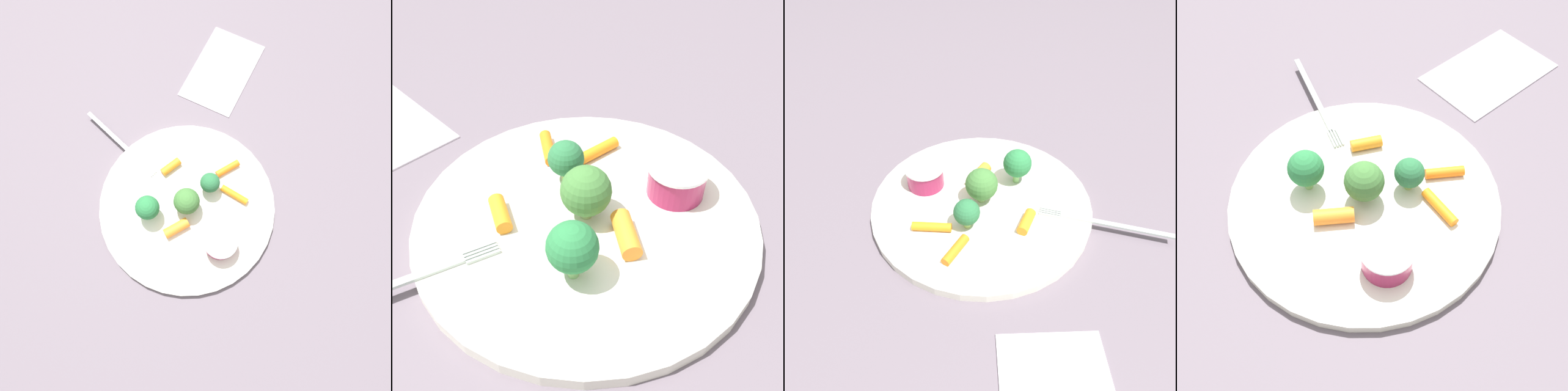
% 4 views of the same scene
% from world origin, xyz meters
% --- Properties ---
extents(ground_plane, '(2.40, 2.40, 0.00)m').
position_xyz_m(ground_plane, '(0.00, 0.00, 0.00)').
color(ground_plane, '#5E545D').
extents(plate, '(0.30, 0.30, 0.01)m').
position_xyz_m(plate, '(0.00, 0.00, 0.01)').
color(plate, silver).
rests_on(plate, ground_plane).
extents(sauce_cup, '(0.05, 0.05, 0.03)m').
position_xyz_m(sauce_cup, '(-0.05, -0.07, 0.03)').
color(sauce_cup, '#911E49').
rests_on(sauce_cup, plate).
extents(broccoli_floret_0, '(0.04, 0.04, 0.05)m').
position_xyz_m(broccoli_floret_0, '(0.00, -0.00, 0.04)').
color(broccoli_floret_0, '#88AD65').
rests_on(broccoli_floret_0, plate).
extents(broccoli_floret_1, '(0.04, 0.04, 0.05)m').
position_xyz_m(broccoli_floret_1, '(-0.03, 0.06, 0.04)').
color(broccoli_floret_1, '#7DBA67').
rests_on(broccoli_floret_1, plate).
extents(broccoli_floret_2, '(0.03, 0.03, 0.04)m').
position_xyz_m(broccoli_floret_2, '(0.04, -0.03, 0.04)').
color(broccoli_floret_2, '#98C15A').
rests_on(broccoli_floret_2, plate).
extents(carrot_stick_0, '(0.04, 0.04, 0.02)m').
position_xyz_m(carrot_stick_0, '(-0.04, 0.01, 0.02)').
color(carrot_stick_0, orange).
rests_on(carrot_stick_0, plate).
extents(carrot_stick_1, '(0.04, 0.03, 0.01)m').
position_xyz_m(carrot_stick_1, '(0.06, 0.04, 0.02)').
color(carrot_stick_1, orange).
rests_on(carrot_stick_1, plate).
extents(carrot_stick_2, '(0.04, 0.04, 0.01)m').
position_xyz_m(carrot_stick_2, '(0.08, -0.05, 0.02)').
color(carrot_stick_2, orange).
rests_on(carrot_stick_2, plate).
extents(carrot_stick_3, '(0.02, 0.05, 0.01)m').
position_xyz_m(carrot_stick_3, '(0.04, -0.07, 0.02)').
color(carrot_stick_3, orange).
rests_on(carrot_stick_3, plate).
extents(fork, '(0.09, 0.15, 0.00)m').
position_xyz_m(fork, '(0.08, 0.14, 0.01)').
color(fork, '#B1BEB7').
rests_on(fork, plate).
extents(napkin, '(0.19, 0.14, 0.00)m').
position_xyz_m(napkin, '(0.28, 0.01, 0.00)').
color(napkin, white).
rests_on(napkin, ground_plane).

